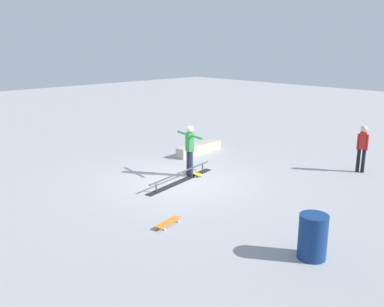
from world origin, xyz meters
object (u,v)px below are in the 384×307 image
at_px(skateboard_main, 193,173).
at_px(loose_skateboard_orange, 168,222).
at_px(trash_bin, 313,237).
at_px(skate_ledge, 199,149).
at_px(skater_main, 190,147).
at_px(grind_rail, 181,177).
at_px(bystander_red_shirt, 362,146).

bearing_deg(skateboard_main, loose_skateboard_orange, 132.44).
xyz_separation_m(loose_skateboard_orange, trash_bin, (-1.08, 3.20, 0.39)).
relative_size(skate_ledge, trash_bin, 2.45).
bearing_deg(skate_ledge, skater_main, 39.23).
height_order(grind_rail, skater_main, skater_main).
distance_m(skateboard_main, trash_bin, 6.02).
bearing_deg(bystander_red_shirt, trash_bin, 86.82).
xyz_separation_m(skate_ledge, trash_bin, (4.20, 7.47, 0.27)).
bearing_deg(skateboard_main, bystander_red_shirt, -125.61).
bearing_deg(skate_ledge, skateboard_main, 41.09).
xyz_separation_m(skateboard_main, bystander_red_shirt, (-4.28, 3.65, 0.82)).
relative_size(skate_ledge, bystander_red_shirt, 1.43).
height_order(bystander_red_shirt, loose_skateboard_orange, bystander_red_shirt).
bearing_deg(skater_main, bystander_red_shirt, -121.00).
relative_size(skate_ledge, loose_skateboard_orange, 2.75).
height_order(grind_rail, loose_skateboard_orange, grind_rail).
distance_m(grind_rail, trash_bin, 5.58).
height_order(skate_ledge, skateboard_main, skate_ledge).
height_order(grind_rail, trash_bin, trash_bin).
xyz_separation_m(grind_rail, skate_ledge, (-2.85, -2.07, 0.05)).
xyz_separation_m(grind_rail, skater_main, (-0.59, -0.22, 0.83)).
height_order(skateboard_main, loose_skateboard_orange, same).
relative_size(skater_main, skateboard_main, 2.04).
distance_m(skate_ledge, skater_main, 3.03).
relative_size(skateboard_main, trash_bin, 0.88).
distance_m(bystander_red_shirt, trash_bin, 6.68).
bearing_deg(skate_ledge, bystander_red_shirt, 111.54).
bearing_deg(skate_ledge, grind_rail, 35.96).
bearing_deg(grind_rail, skateboard_main, -173.88).
height_order(skater_main, skateboard_main, skater_main).
distance_m(skater_main, skateboard_main, 0.91).
height_order(skateboard_main, trash_bin, trash_bin).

